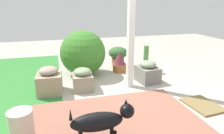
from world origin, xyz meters
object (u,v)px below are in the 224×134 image
(terracotta_pot_broad, at_px, (118,54))
(terracotta_pot_tall, at_px, (146,62))
(stone_planter_nearest, at_px, (148,72))
(ceramic_urn, at_px, (22,128))
(stone_planter_mid, at_px, (83,79))
(doormat, at_px, (202,105))
(porch_pillar, at_px, (131,17))
(terracotta_pot_spiky, at_px, (119,62))
(round_shrub, at_px, (83,53))
(stone_planter_far, at_px, (50,81))
(dog, at_px, (102,121))

(terracotta_pot_broad, relative_size, terracotta_pot_tall, 0.80)
(stone_planter_nearest, bearing_deg, ceramic_urn, 122.53)
(terracotta_pot_broad, bearing_deg, stone_planter_mid, 140.38)
(doormat, bearing_deg, terracotta_pot_tall, 4.99)
(porch_pillar, xyz_separation_m, terracotta_pot_spiky, (0.87, -0.07, -1.07))
(terracotta_pot_tall, bearing_deg, terracotta_pot_spiky, 75.46)
(round_shrub, xyz_separation_m, terracotta_pot_tall, (-0.19, -1.41, -0.27))
(stone_planter_mid, height_order, ceramic_urn, same)
(round_shrub, bearing_deg, stone_planter_nearest, -123.67)
(terracotta_pot_spiky, distance_m, doormat, 2.08)
(stone_planter_nearest, distance_m, terracotta_pot_tall, 0.64)
(stone_planter_far, distance_m, terracotta_pot_spiky, 1.72)
(stone_planter_far, bearing_deg, round_shrub, -40.95)
(round_shrub, height_order, terracotta_pot_broad, round_shrub)
(porch_pillar, distance_m, doormat, 1.85)
(terracotta_pot_broad, xyz_separation_m, ceramic_urn, (-2.65, 1.94, -0.07))
(round_shrub, height_order, terracotta_pot_tall, round_shrub)
(porch_pillar, height_order, stone_planter_nearest, porch_pillar)
(stone_planter_mid, relative_size, terracotta_pot_tall, 0.68)
(stone_planter_far, relative_size, doormat, 0.85)
(round_shrub, height_order, ceramic_urn, round_shrub)
(terracotta_pot_broad, relative_size, dog, 0.67)
(terracotta_pot_broad, bearing_deg, terracotta_pot_spiky, 166.49)
(porch_pillar, bearing_deg, dog, 149.32)
(terracotta_pot_spiky, xyz_separation_m, doormat, (-1.93, -0.74, -0.21))
(round_shrub, xyz_separation_m, terracotta_pot_broad, (0.48, -0.95, -0.21))
(terracotta_pot_broad, bearing_deg, dog, 159.37)
(terracotta_pot_tall, distance_m, doormat, 1.79)
(terracotta_pot_spiky, height_order, dog, dog)
(porch_pillar, relative_size, stone_planter_nearest, 5.23)
(stone_planter_nearest, bearing_deg, terracotta_pot_broad, 10.34)
(round_shrub, bearing_deg, dog, 176.81)
(round_shrub, distance_m, terracotta_pot_tall, 1.45)
(stone_planter_far, relative_size, dog, 0.67)
(round_shrub, bearing_deg, terracotta_pot_broad, -63.24)
(porch_pillar, distance_m, stone_planter_nearest, 1.18)
(terracotta_pot_tall, distance_m, terracotta_pot_spiky, 0.61)
(stone_planter_nearest, bearing_deg, round_shrub, 56.33)
(dog, bearing_deg, doormat, -75.69)
(stone_planter_mid, relative_size, doormat, 0.72)
(stone_planter_mid, height_order, dog, dog)
(stone_planter_nearest, distance_m, dog, 2.08)
(terracotta_pot_tall, xyz_separation_m, terracotta_pot_spiky, (0.15, 0.59, 0.01))
(stone_planter_far, height_order, terracotta_pot_broad, stone_planter_far)
(stone_planter_far, bearing_deg, terracotta_pot_spiky, -62.95)
(stone_planter_nearest, distance_m, terracotta_pot_broad, 1.29)
(stone_planter_nearest, relative_size, ceramic_urn, 1.20)
(dog, distance_m, ceramic_urn, 0.89)
(stone_planter_far, bearing_deg, stone_planter_nearest, -89.02)
(round_shrub, bearing_deg, porch_pillar, -140.36)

